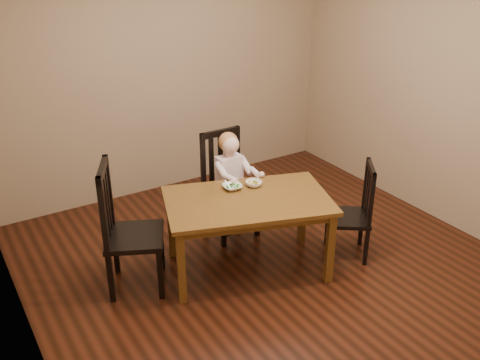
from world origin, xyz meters
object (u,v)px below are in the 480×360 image
chair_child (228,186)px  toddler (230,175)px  dining_table (248,207)px  chair_left (127,230)px  bowl_veg (254,184)px  chair_right (353,213)px  bowl_peas (232,187)px

chair_child → toddler: 0.15m
dining_table → chair_left: bearing=162.9°
chair_left → bowl_veg: chair_left is taller
chair_right → bowl_peas: bearing=95.9°
dining_table → chair_left: chair_left is taller
toddler → bowl_veg: toddler is taller
dining_table → chair_right: chair_right is taller
dining_table → chair_child: (0.19, 0.65, -0.11)m
dining_table → chair_left: (-0.97, 0.30, -0.08)m
chair_left → bowl_peas: size_ratio=6.80×
chair_right → bowl_veg: chair_right is taller
chair_right → toddler: 1.19m
bowl_veg → chair_right: bearing=-33.4°
dining_table → chair_child: size_ratio=1.52×
toddler → bowl_peas: (-0.20, -0.37, 0.07)m
toddler → bowl_peas: size_ratio=3.38×
bowl_veg → toddler: bearing=88.8°
bowl_peas → dining_table: bearing=-86.9°
toddler → chair_left: bearing=13.9°
chair_child → chair_left: chair_left is taller
chair_child → bowl_peas: 0.51m
chair_right → chair_child: bearing=73.4°
dining_table → chair_child: 0.69m
chair_child → bowl_veg: (-0.01, -0.47, 0.22)m
toddler → bowl_veg: bearing=88.0°
bowl_peas → bowl_veg: size_ratio=1.11×
chair_left → bowl_peas: 0.97m
bowl_peas → bowl_veg: bearing=-14.0°
chair_right → dining_table: bearing=107.2°
dining_table → chair_right: (0.93, -0.31, -0.18)m
bowl_veg → chair_left: bearing=174.2°
chair_child → toddler: size_ratio=1.87×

